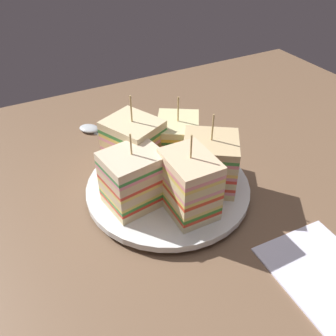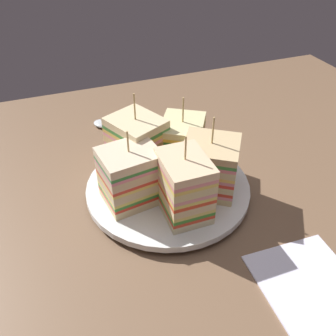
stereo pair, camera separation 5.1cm
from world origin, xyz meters
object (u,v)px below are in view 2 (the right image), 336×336
chip_pile (163,183)px  spoon (112,127)px  sandwich_wedge_0 (209,166)px  sandwich_wedge_4 (186,185)px  napkin (313,288)px  sandwich_wedge_3 (131,176)px  sandwich_wedge_2 (137,146)px  plate (168,188)px  sandwich_wedge_1 (182,143)px

chip_pile → spoon: size_ratio=0.54×
spoon → sandwich_wedge_0: bearing=159.0°
sandwich_wedge_4 → napkin: sandwich_wedge_4 is taller
sandwich_wedge_0 → sandwich_wedge_3: sandwich_wedge_0 is taller
sandwich_wedge_2 → sandwich_wedge_4: sandwich_wedge_2 is taller
plate → sandwich_wedge_0: 7.38cm
plate → sandwich_wedge_1: sandwich_wedge_1 is taller
plate → spoon: size_ratio=1.80×
sandwich_wedge_1 → chip_pile: 7.33cm
sandwich_wedge_2 → sandwich_wedge_1: bearing=59.4°
sandwich_wedge_0 → spoon: 25.85cm
sandwich_wedge_0 → sandwich_wedge_3: size_ratio=1.05×
sandwich_wedge_0 → spoon: (8.75, -23.76, -5.20)cm
sandwich_wedge_0 → spoon: size_ratio=0.87×
spoon → sandwich_wedge_1: bearing=162.7°
spoon → napkin: size_ratio=1.01×
chip_pile → spoon: 21.80cm
sandwich_wedge_4 → chip_pile: sandwich_wedge_4 is taller
sandwich_wedge_1 → sandwich_wedge_0: bearing=42.4°
sandwich_wedge_1 → napkin: size_ratio=0.85×
sandwich_wedge_2 → sandwich_wedge_3: size_ratio=1.16×
sandwich_wedge_0 → sandwich_wedge_4: (4.89, 3.23, 0.46)cm
sandwich_wedge_4 → chip_pile: bearing=13.7°
sandwich_wedge_1 → sandwich_wedge_2: (6.91, -0.71, 0.72)cm
plate → napkin: (-9.60, 21.28, -0.83)cm
sandwich_wedge_1 → chip_pile: bearing=-14.5°
sandwich_wedge_2 → sandwich_wedge_3: 6.72cm
plate → spoon: bearing=-80.5°
chip_pile → napkin: 23.54cm
plate → napkin: size_ratio=1.82×
spoon → plate: bearing=148.3°
plate → sandwich_wedge_3: 7.49cm
sandwich_wedge_4 → spoon: bearing=8.7°
sandwich_wedge_1 → chip_pile: sandwich_wedge_1 is taller
sandwich_wedge_3 → sandwich_wedge_4: (-6.04, 4.72, 0.27)cm
sandwich_wedge_1 → chip_pile: size_ratio=1.56×
sandwich_wedge_1 → sandwich_wedge_2: 6.98cm
sandwich_wedge_2 → chip_pile: sandwich_wedge_2 is taller
sandwich_wedge_0 → sandwich_wedge_2: (8.20, -7.61, 0.58)cm
sandwich_wedge_2 → sandwich_wedge_3: sandwich_wedge_2 is taller
sandwich_wedge_3 → napkin: bearing=-60.9°
sandwich_wedge_3 → spoon: bearing=76.3°
sandwich_wedge_0 → sandwich_wedge_1: sandwich_wedge_0 is taller
sandwich_wedge_0 → plate: bearing=7.7°
sandwich_wedge_2 → sandwich_wedge_3: (2.74, 6.12, -0.40)cm
chip_pile → sandwich_wedge_2: bearing=-69.4°
sandwich_wedge_3 → napkin: sandwich_wedge_3 is taller
plate → spoon: plate is taller
sandwich_wedge_4 → spoon: sandwich_wedge_4 is taller
sandwich_wedge_4 → napkin: 18.94cm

